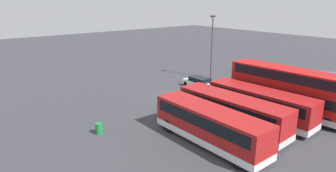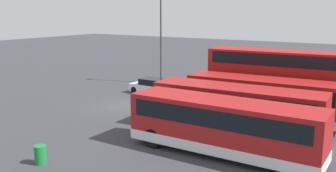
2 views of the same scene
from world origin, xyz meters
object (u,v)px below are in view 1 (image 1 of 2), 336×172
at_px(box_truck_blue, 304,84).
at_px(lamp_post_tall, 212,43).
at_px(bus_single_deck_fourth, 210,125).
at_px(waste_bin_yellow, 99,129).
at_px(bus_single_deck_second, 260,103).
at_px(bus_double_decker_near_end, 287,89).
at_px(bus_single_deck_third, 232,111).
at_px(car_hatchback_silver, 199,83).

bearing_deg(box_truck_blue, lamp_post_tall, -81.26).
distance_m(bus_single_deck_fourth, waste_bin_yellow, 9.39).
bearing_deg(bus_single_deck_second, bus_double_decker_near_end, 171.26).
bearing_deg(bus_single_deck_third, car_hatchback_silver, -121.23).
distance_m(bus_double_decker_near_end, car_hatchback_silver, 11.84).
relative_size(car_hatchback_silver, waste_bin_yellow, 4.59).
height_order(bus_single_deck_fourth, box_truck_blue, box_truck_blue).
xyz_separation_m(bus_double_decker_near_end, box_truck_blue, (-5.78, -1.18, -0.74)).
relative_size(bus_double_decker_near_end, bus_single_deck_second, 1.13).
bearing_deg(lamp_post_tall, car_hatchback_silver, 26.06).
distance_m(lamp_post_tall, waste_bin_yellow, 22.32).
height_order(bus_single_deck_second, lamp_post_tall, lamp_post_tall).
xyz_separation_m(bus_double_decker_near_end, car_hatchback_silver, (0.74, -11.68, -1.75)).
relative_size(box_truck_blue, car_hatchback_silver, 1.81).
relative_size(box_truck_blue, lamp_post_tall, 0.89).
distance_m(bus_double_decker_near_end, waste_bin_yellow, 18.53).
distance_m(bus_single_deck_second, lamp_post_tall, 15.70).
distance_m(bus_single_deck_second, box_truck_blue, 9.43).
bearing_deg(lamp_post_tall, waste_bin_yellow, 17.86).
distance_m(bus_single_deck_third, car_hatchback_silver, 12.62).
height_order(bus_single_deck_second, bus_single_deck_third, same).
bearing_deg(car_hatchback_silver, bus_single_deck_fourth, 48.64).
height_order(bus_double_decker_near_end, bus_single_deck_third, bus_double_decker_near_end).
bearing_deg(box_truck_blue, bus_single_deck_third, 1.13).
relative_size(bus_double_decker_near_end, waste_bin_yellow, 12.56).
bearing_deg(bus_single_deck_second, waste_bin_yellow, -26.57).
height_order(bus_single_deck_second, box_truck_blue, box_truck_blue).
xyz_separation_m(bus_single_deck_third, car_hatchback_silver, (-6.53, -10.76, -0.92)).
bearing_deg(bus_single_deck_fourth, box_truck_blue, -176.38).
xyz_separation_m(bus_single_deck_third, lamp_post_tall, (-11.09, -13.00, 3.53)).
relative_size(bus_double_decker_near_end, bus_single_deck_third, 1.12).
height_order(bus_double_decker_near_end, lamp_post_tall, lamp_post_tall).
relative_size(car_hatchback_silver, lamp_post_tall, 0.49).
height_order(bus_single_deck_third, lamp_post_tall, lamp_post_tall).
distance_m(bus_single_deck_fourth, car_hatchback_silver, 15.43).
bearing_deg(bus_single_deck_second, bus_single_deck_third, -5.69).
height_order(bus_double_decker_near_end, box_truck_blue, bus_double_decker_near_end).
bearing_deg(bus_single_deck_fourth, lamp_post_tall, -136.91).
bearing_deg(bus_single_deck_second, box_truck_blue, -176.22).
height_order(bus_single_deck_fourth, waste_bin_yellow, bus_single_deck_fourth).
bearing_deg(lamp_post_tall, bus_single_deck_third, 49.52).
bearing_deg(bus_single_deck_third, bus_double_decker_near_end, 172.79).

